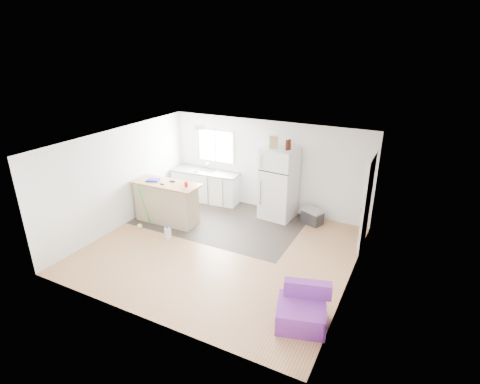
% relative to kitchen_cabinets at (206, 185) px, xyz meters
% --- Properties ---
extents(room, '(5.51, 5.01, 2.41)m').
position_rel_kitchen_cabinets_xyz_m(room, '(1.74, -2.19, 0.75)').
color(room, '#A26F44').
rests_on(room, ground).
extents(vinyl_zone, '(4.05, 2.50, 0.00)m').
position_rel_kitchen_cabinets_xyz_m(vinyl_zone, '(1.01, -0.94, -0.44)').
color(vinyl_zone, '#322B25').
rests_on(vinyl_zone, floor).
extents(window, '(1.18, 0.06, 0.98)m').
position_rel_kitchen_cabinets_xyz_m(window, '(0.19, 0.29, 1.10)').
color(window, white).
rests_on(window, back_wall).
extents(interior_door, '(0.11, 0.92, 2.10)m').
position_rel_kitchen_cabinets_xyz_m(interior_door, '(4.46, -0.65, 0.57)').
color(interior_door, white).
rests_on(interior_door, right_wall).
extents(ceiling_fixture, '(0.30, 0.30, 0.07)m').
position_rel_kitchen_cabinets_xyz_m(ceiling_fixture, '(0.54, -0.99, 1.91)').
color(ceiling_fixture, white).
rests_on(ceiling_fixture, ceiling).
extents(kitchen_cabinets, '(2.00, 0.76, 1.15)m').
position_rel_kitchen_cabinets_xyz_m(kitchen_cabinets, '(0.00, 0.00, 0.00)').
color(kitchen_cabinets, white).
rests_on(kitchen_cabinets, floor).
extents(peninsula, '(1.72, 0.68, 1.05)m').
position_rel_kitchen_cabinets_xyz_m(peninsula, '(-0.14, -1.62, 0.09)').
color(peninsula, tan).
rests_on(peninsula, floor).
extents(refrigerator, '(0.87, 0.83, 1.84)m').
position_rel_kitchen_cabinets_xyz_m(refrigerator, '(2.23, -0.09, 0.47)').
color(refrigerator, white).
rests_on(refrigerator, floor).
extents(cooler, '(0.60, 0.52, 0.39)m').
position_rel_kitchen_cabinets_xyz_m(cooler, '(3.15, -0.07, -0.25)').
color(cooler, '#2A2A2C').
rests_on(cooler, floor).
extents(purple_seat, '(0.94, 0.92, 0.63)m').
position_rel_kitchen_cabinets_xyz_m(purple_seat, '(4.05, -3.60, -0.21)').
color(purple_seat, purple).
rests_on(purple_seat, floor).
extents(cleaner_jug, '(0.16, 0.14, 0.30)m').
position_rel_kitchen_cabinets_xyz_m(cleaner_jug, '(0.39, -2.32, -0.31)').
color(cleaner_jug, white).
rests_on(cleaner_jug, floor).
extents(mop, '(0.20, 0.34, 1.21)m').
position_rel_kitchen_cabinets_xyz_m(mop, '(-0.48, -2.22, -0.21)').
color(mop, green).
rests_on(mop, floor).
extents(red_cup, '(0.10, 0.10, 0.12)m').
position_rel_kitchen_cabinets_xyz_m(red_cup, '(0.48, -1.62, 0.67)').
color(red_cup, red).
rests_on(red_cup, peninsula).
extents(blue_tray, '(0.36, 0.31, 0.04)m').
position_rel_kitchen_cabinets_xyz_m(blue_tray, '(-0.48, -1.65, 0.62)').
color(blue_tray, '#131EB5').
rests_on(blue_tray, peninsula).
extents(tool_a, '(0.14, 0.05, 0.03)m').
position_rel_kitchen_cabinets_xyz_m(tool_a, '(-0.01, -1.50, 0.62)').
color(tool_a, black).
rests_on(tool_a, peninsula).
extents(tool_b, '(0.11, 0.06, 0.03)m').
position_rel_kitchen_cabinets_xyz_m(tool_b, '(-0.11, -1.77, 0.62)').
color(tool_b, black).
rests_on(tool_b, peninsula).
extents(cardboard_box, '(0.22, 0.15, 0.30)m').
position_rel_kitchen_cabinets_xyz_m(cardboard_box, '(2.09, -0.18, 1.54)').
color(cardboard_box, tan).
rests_on(cardboard_box, refrigerator).
extents(bottle_left, '(0.09, 0.09, 0.25)m').
position_rel_kitchen_cabinets_xyz_m(bottle_left, '(2.43, -0.19, 1.52)').
color(bottle_left, '#3A140A').
rests_on(bottle_left, refrigerator).
extents(bottle_right, '(0.08, 0.08, 0.25)m').
position_rel_kitchen_cabinets_xyz_m(bottle_right, '(2.47, -0.12, 1.52)').
color(bottle_right, '#3A140A').
rests_on(bottle_right, refrigerator).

